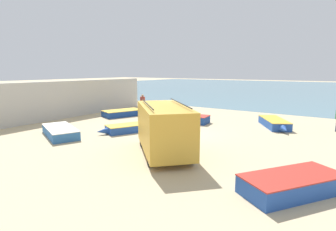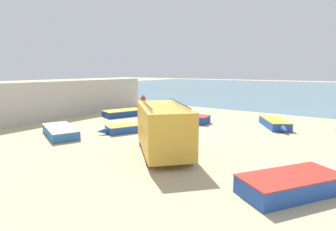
{
  "view_description": "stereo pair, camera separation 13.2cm",
  "coord_description": "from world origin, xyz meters",
  "px_view_note": "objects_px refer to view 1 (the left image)",
  "views": [
    {
      "loc": [
        8.61,
        -13.48,
        4.0
      ],
      "look_at": [
        -1.2,
        0.81,
        1.0
      ],
      "focal_mm": 28.0,
      "sensor_mm": 36.0,
      "label": 1
    },
    {
      "loc": [
        8.72,
        -13.41,
        4.0
      ],
      "look_at": [
        -1.2,
        0.81,
        1.0
      ],
      "focal_mm": 28.0,
      "sensor_mm": 36.0,
      "label": 2
    }
  ],
  "objects_px": {
    "fishing_rowboat_1": "(130,128)",
    "fishing_rowboat_4": "(123,113)",
    "parked_van": "(164,128)",
    "fishing_rowboat_2": "(185,118)",
    "fisherman_0": "(143,102)",
    "fishing_rowboat_6": "(171,110)",
    "fishing_rowboat_5": "(60,131)",
    "fishing_rowboat_0": "(275,123)",
    "fishing_rowboat_3": "(296,183)"
  },
  "relations": [
    {
      "from": "parked_van",
      "to": "fisherman_0",
      "type": "distance_m",
      "value": 12.8
    },
    {
      "from": "fishing_rowboat_6",
      "to": "fishing_rowboat_2",
      "type": "bearing_deg",
      "value": -97.96
    },
    {
      "from": "parked_van",
      "to": "fishing_rowboat_4",
      "type": "height_order",
      "value": "parked_van"
    },
    {
      "from": "fishing_rowboat_6",
      "to": "fisherman_0",
      "type": "xyz_separation_m",
      "value": [
        -2.42,
        -1.19,
        0.79
      ]
    },
    {
      "from": "fishing_rowboat_0",
      "to": "fishing_rowboat_2",
      "type": "distance_m",
      "value": 6.54
    },
    {
      "from": "fishing_rowboat_0",
      "to": "fishing_rowboat_2",
      "type": "height_order",
      "value": "fishing_rowboat_2"
    },
    {
      "from": "fishing_rowboat_6",
      "to": "fishing_rowboat_3",
      "type": "bearing_deg",
      "value": -98.39
    },
    {
      "from": "fishing_rowboat_3",
      "to": "fishing_rowboat_1",
      "type": "bearing_deg",
      "value": 106.41
    },
    {
      "from": "parked_van",
      "to": "fishing_rowboat_2",
      "type": "relative_size",
      "value": 1.15
    },
    {
      "from": "fishing_rowboat_1",
      "to": "fishing_rowboat_4",
      "type": "bearing_deg",
      "value": -106.31
    },
    {
      "from": "fishing_rowboat_4",
      "to": "fishing_rowboat_6",
      "type": "height_order",
      "value": "fishing_rowboat_4"
    },
    {
      "from": "fishing_rowboat_4",
      "to": "fishing_rowboat_5",
      "type": "distance_m",
      "value": 7.64
    },
    {
      "from": "fishing_rowboat_0",
      "to": "fisherman_0",
      "type": "relative_size",
      "value": 2.3
    },
    {
      "from": "fishing_rowboat_1",
      "to": "fishing_rowboat_6",
      "type": "xyz_separation_m",
      "value": [
        -1.99,
        7.74,
        0.01
      ]
    },
    {
      "from": "fishing_rowboat_3",
      "to": "fisherman_0",
      "type": "distance_m",
      "value": 17.98
    },
    {
      "from": "fishing_rowboat_6",
      "to": "fishing_rowboat_1",
      "type": "bearing_deg",
      "value": -132.17
    },
    {
      "from": "parked_van",
      "to": "fishing_rowboat_6",
      "type": "bearing_deg",
      "value": -13.96
    },
    {
      "from": "parked_van",
      "to": "fishing_rowboat_0",
      "type": "bearing_deg",
      "value": -64.28
    },
    {
      "from": "fishing_rowboat_2",
      "to": "fishing_rowboat_5",
      "type": "relative_size",
      "value": 0.94
    },
    {
      "from": "fishing_rowboat_0",
      "to": "fishing_rowboat_4",
      "type": "xyz_separation_m",
      "value": [
        -12.19,
        -2.67,
        -0.02
      ]
    },
    {
      "from": "fishing_rowboat_3",
      "to": "fishing_rowboat_4",
      "type": "bearing_deg",
      "value": 97.99
    },
    {
      "from": "fishing_rowboat_3",
      "to": "fishing_rowboat_6",
      "type": "height_order",
      "value": "fishing_rowboat_3"
    },
    {
      "from": "fishing_rowboat_3",
      "to": "fishing_rowboat_5",
      "type": "bearing_deg",
      "value": 123.99
    },
    {
      "from": "fishing_rowboat_3",
      "to": "fishing_rowboat_6",
      "type": "relative_size",
      "value": 1.03
    },
    {
      "from": "fishing_rowboat_5",
      "to": "fishing_rowboat_6",
      "type": "distance_m",
      "value": 11.09
    },
    {
      "from": "parked_van",
      "to": "fisherman_0",
      "type": "relative_size",
      "value": 2.76
    },
    {
      "from": "parked_van",
      "to": "fisherman_0",
      "type": "xyz_separation_m",
      "value": [
        -8.96,
        9.13,
        -0.24
      ]
    },
    {
      "from": "fishing_rowboat_2",
      "to": "fishing_rowboat_6",
      "type": "bearing_deg",
      "value": -48.36
    },
    {
      "from": "fishing_rowboat_1",
      "to": "fishing_rowboat_3",
      "type": "distance_m",
      "value": 11.06
    },
    {
      "from": "fishing_rowboat_3",
      "to": "fisherman_0",
      "type": "bearing_deg",
      "value": 90.71
    },
    {
      "from": "parked_van",
      "to": "fishing_rowboat_0",
      "type": "distance_m",
      "value": 9.88
    },
    {
      "from": "fishing_rowboat_1",
      "to": "fisherman_0",
      "type": "height_order",
      "value": "fisherman_0"
    },
    {
      "from": "fishing_rowboat_5",
      "to": "fishing_rowboat_2",
      "type": "bearing_deg",
      "value": -95.42
    },
    {
      "from": "parked_van",
      "to": "fishing_rowboat_6",
      "type": "relative_size",
      "value": 1.24
    },
    {
      "from": "fishing_rowboat_3",
      "to": "fishing_rowboat_5",
      "type": "relative_size",
      "value": 0.9
    },
    {
      "from": "fisherman_0",
      "to": "fishing_rowboat_3",
      "type": "bearing_deg",
      "value": 116.11
    },
    {
      "from": "parked_van",
      "to": "fishing_rowboat_2",
      "type": "distance_m",
      "value": 8.11
    },
    {
      "from": "fishing_rowboat_6",
      "to": "fisherman_0",
      "type": "height_order",
      "value": "fisherman_0"
    },
    {
      "from": "fishing_rowboat_4",
      "to": "fishing_rowboat_2",
      "type": "bearing_deg",
      "value": -63.19
    },
    {
      "from": "parked_van",
      "to": "fishing_rowboat_5",
      "type": "xyz_separation_m",
      "value": [
        -7.39,
        -0.74,
        -1.01
      ]
    },
    {
      "from": "fishing_rowboat_1",
      "to": "fishing_rowboat_5",
      "type": "xyz_separation_m",
      "value": [
        -2.83,
        -3.32,
        0.03
      ]
    },
    {
      "from": "parked_van",
      "to": "fishing_rowboat_5",
      "type": "bearing_deg",
      "value": 49.39
    },
    {
      "from": "fishing_rowboat_1",
      "to": "fishing_rowboat_4",
      "type": "relative_size",
      "value": 0.98
    },
    {
      "from": "fishing_rowboat_2",
      "to": "fishing_rowboat_6",
      "type": "xyz_separation_m",
      "value": [
        -3.33,
        2.94,
        -0.04
      ]
    },
    {
      "from": "fishing_rowboat_3",
      "to": "fishing_rowboat_6",
      "type": "distance_m",
      "value": 16.78
    },
    {
      "from": "fishing_rowboat_3",
      "to": "fisherman_0",
      "type": "height_order",
      "value": "fisherman_0"
    },
    {
      "from": "fishing_rowboat_4",
      "to": "fishing_rowboat_6",
      "type": "xyz_separation_m",
      "value": [
        2.62,
        3.63,
        -0.01
      ]
    },
    {
      "from": "fisherman_0",
      "to": "fishing_rowboat_5",
      "type": "bearing_deg",
      "value": 69.0
    },
    {
      "from": "fishing_rowboat_0",
      "to": "fishing_rowboat_1",
      "type": "height_order",
      "value": "fishing_rowboat_0"
    },
    {
      "from": "fishing_rowboat_2",
      "to": "fishing_rowboat_3",
      "type": "xyz_separation_m",
      "value": [
        9.17,
        -8.25,
        0.01
      ]
    }
  ]
}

